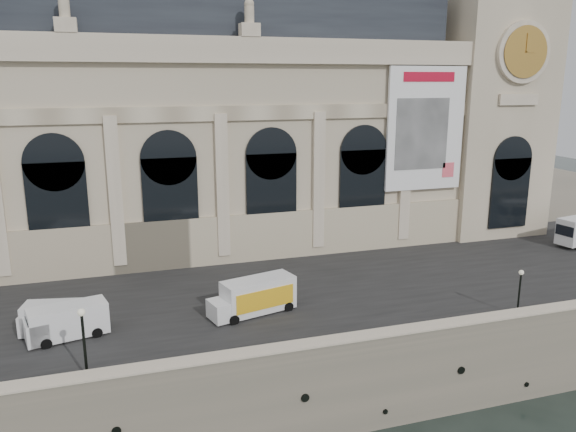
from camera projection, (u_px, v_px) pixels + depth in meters
name	position (u px, v px, depth m)	size (l,w,h in m)	color
quay	(196.00, 256.00, 69.15)	(160.00, 70.00, 6.00)	gray
street	(231.00, 292.00, 48.98)	(160.00, 24.00, 0.06)	#2D2D2D
parapet	(273.00, 356.00, 36.43)	(160.00, 1.40, 1.21)	gray
museum	(140.00, 122.00, 59.61)	(69.00, 18.70, 29.10)	beige
clock_pavilion	(480.00, 86.00, 67.75)	(13.00, 14.72, 36.70)	beige
van_b	(56.00, 318.00, 40.78)	(5.63, 3.04, 2.37)	silver
van_c	(63.00, 323.00, 39.96)	(5.87, 3.28, 2.47)	white
box_truck	(254.00, 297.00, 44.31)	(7.32, 3.89, 2.82)	white
lamp_left	(84.00, 345.00, 34.28)	(0.48, 0.48, 4.70)	black
lamp_right	(519.00, 293.00, 43.72)	(0.39, 0.39, 3.81)	black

